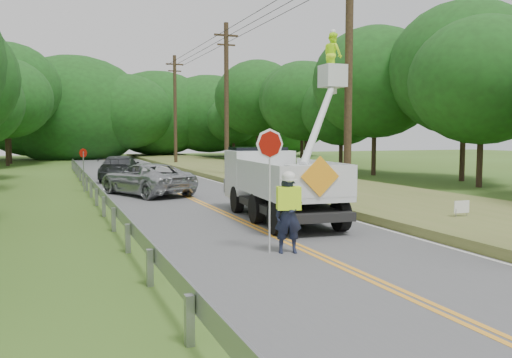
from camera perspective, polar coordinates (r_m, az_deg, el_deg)
name	(u,v)px	position (r m, az deg, el deg)	size (l,w,h in m)	color
ground	(366,278)	(10.84, 11.85, -10.45)	(140.00, 140.00, 0.00)	#415C1E
road	(191,198)	(23.62, -7.11, -2.08)	(7.20, 96.00, 0.03)	#555558
guardrail	(95,187)	(23.81, -17.08, -0.88)	(0.18, 48.00, 0.77)	gray
utility_poles	(268,88)	(28.01, 1.32, 9.81)	(1.60, 43.30, 10.00)	black
tall_grass_verge	(330,189)	(26.26, 8.08, -1.09)	(7.00, 96.00, 0.30)	olive
treeline_right	(359,92)	(40.00, 11.06, 9.24)	(12.18, 53.72, 10.82)	#332319
treeline_horizon	(105,112)	(65.38, -16.04, 6.99)	(56.18, 14.53, 12.93)	#1B3F17
flagger	(288,209)	(12.52, 3.49, -3.28)	(1.16, 0.59, 2.96)	#191E33
bucket_truck	(277,172)	(18.48, 2.27, 0.77)	(4.82, 6.94, 6.65)	black
suv_silver	(146,179)	(25.18, -11.84, 0.00)	(2.46, 5.33, 1.48)	#A3A6AA
suv_darkgrey	(121,168)	(33.37, -14.45, 1.16)	(2.15, 5.30, 1.54)	#35383B
stop_sign_permanent	(83,164)	(27.23, -18.20, 1.57)	(0.40, 0.27, 2.16)	gray
yard_sign	(462,208)	(17.53, 21.40, -2.92)	(0.55, 0.06, 0.80)	white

